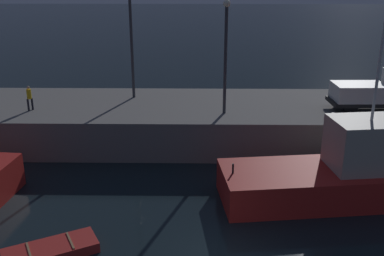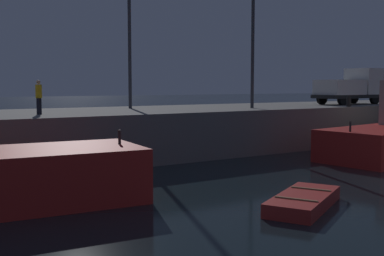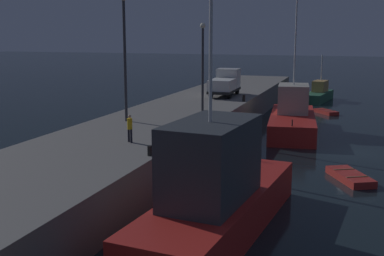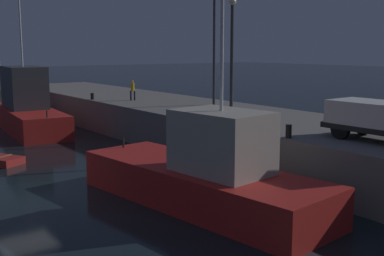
{
  "view_description": "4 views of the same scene",
  "coord_description": "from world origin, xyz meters",
  "px_view_note": "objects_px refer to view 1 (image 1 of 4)",
  "views": [
    {
      "loc": [
        -1.05,
        -14.96,
        10.92
      ],
      "look_at": [
        -1.46,
        11.13,
        1.81
      ],
      "focal_mm": 41.52,
      "sensor_mm": 36.0,
      "label": 1
    },
    {
      "loc": [
        -18.11,
        -10.24,
        3.86
      ],
      "look_at": [
        -3.38,
        12.65,
        1.45
      ],
      "focal_mm": 44.94,
      "sensor_mm": 36.0,
      "label": 2
    },
    {
      "loc": [
        -37.09,
        0.24,
        8.71
      ],
      "look_at": [
        -3.4,
        11.66,
        1.83
      ],
      "focal_mm": 46.12,
      "sensor_mm": 36.0,
      "label": 3
    },
    {
      "loc": [
        22.22,
        -6.53,
        6.6
      ],
      "look_at": [
        -0.7,
        10.18,
        1.96
      ],
      "focal_mm": 45.51,
      "sensor_mm": 36.0,
      "label": 4
    }
  ],
  "objects_px": {
    "lamp_post_east": "(226,48)",
    "utility_truck": "(378,91)",
    "fishing_boat_blue": "(347,173)",
    "lamp_post_west": "(131,25)",
    "dinghy_orange_near": "(51,251)",
    "bollard_central": "(333,118)",
    "dockworker": "(29,97)"
  },
  "relations": [
    {
      "from": "fishing_boat_blue",
      "to": "lamp_post_east",
      "type": "height_order",
      "value": "fishing_boat_blue"
    },
    {
      "from": "dinghy_orange_near",
      "to": "lamp_post_west",
      "type": "xyz_separation_m",
      "value": [
        1.36,
        15.45,
        7.37
      ]
    },
    {
      "from": "lamp_post_east",
      "to": "utility_truck",
      "type": "xyz_separation_m",
      "value": [
        9.93,
        0.77,
        -2.88
      ]
    },
    {
      "from": "fishing_boat_blue",
      "to": "dockworker",
      "type": "height_order",
      "value": "fishing_boat_blue"
    },
    {
      "from": "lamp_post_east",
      "to": "bollard_central",
      "type": "bearing_deg",
      "value": -17.1
    },
    {
      "from": "fishing_boat_blue",
      "to": "lamp_post_west",
      "type": "xyz_separation_m",
      "value": [
        -12.22,
        10.22,
        6.23
      ]
    },
    {
      "from": "lamp_post_west",
      "to": "dockworker",
      "type": "height_order",
      "value": "lamp_post_west"
    },
    {
      "from": "lamp_post_west",
      "to": "bollard_central",
      "type": "relative_size",
      "value": 13.99
    },
    {
      "from": "lamp_post_east",
      "to": "bollard_central",
      "type": "distance_m",
      "value": 7.68
    },
    {
      "from": "utility_truck",
      "to": "bollard_central",
      "type": "xyz_separation_m",
      "value": [
        -3.57,
        -2.73,
        -0.94
      ]
    },
    {
      "from": "lamp_post_east",
      "to": "utility_truck",
      "type": "height_order",
      "value": "lamp_post_east"
    },
    {
      "from": "fishing_boat_blue",
      "to": "dinghy_orange_near",
      "type": "xyz_separation_m",
      "value": [
        -13.58,
        -5.23,
        -1.13
      ]
    },
    {
      "from": "dinghy_orange_near",
      "to": "dockworker",
      "type": "bearing_deg",
      "value": 112.04
    },
    {
      "from": "dinghy_orange_near",
      "to": "bollard_central",
      "type": "relative_size",
      "value": 6.32
    },
    {
      "from": "lamp_post_east",
      "to": "dockworker",
      "type": "bearing_deg",
      "value": 178.15
    },
    {
      "from": "utility_truck",
      "to": "bollard_central",
      "type": "height_order",
      "value": "utility_truck"
    },
    {
      "from": "lamp_post_west",
      "to": "dockworker",
      "type": "bearing_deg",
      "value": -152.13
    },
    {
      "from": "utility_truck",
      "to": "bollard_central",
      "type": "bearing_deg",
      "value": -142.61
    },
    {
      "from": "fishing_boat_blue",
      "to": "bollard_central",
      "type": "height_order",
      "value": "fishing_boat_blue"
    },
    {
      "from": "fishing_boat_blue",
      "to": "lamp_post_east",
      "type": "relative_size",
      "value": 1.8
    },
    {
      "from": "lamp_post_east",
      "to": "utility_truck",
      "type": "bearing_deg",
      "value": 4.43
    },
    {
      "from": "fishing_boat_blue",
      "to": "lamp_post_east",
      "type": "bearing_deg",
      "value": 132.38
    },
    {
      "from": "fishing_boat_blue",
      "to": "lamp_post_west",
      "type": "distance_m",
      "value": 17.11
    },
    {
      "from": "lamp_post_west",
      "to": "dockworker",
      "type": "xyz_separation_m",
      "value": [
        -6.27,
        -3.31,
        -4.16
      ]
    },
    {
      "from": "bollard_central",
      "to": "lamp_post_east",
      "type": "bearing_deg",
      "value": 162.9
    },
    {
      "from": "fishing_boat_blue",
      "to": "utility_truck",
      "type": "xyz_separation_m",
      "value": [
        4.0,
        7.27,
        2.41
      ]
    },
    {
      "from": "dockworker",
      "to": "bollard_central",
      "type": "distance_m",
      "value": 19.08
    },
    {
      "from": "utility_truck",
      "to": "bollard_central",
      "type": "distance_m",
      "value": 4.59
    },
    {
      "from": "dinghy_orange_near",
      "to": "bollard_central",
      "type": "distance_m",
      "value": 17.28
    },
    {
      "from": "lamp_post_west",
      "to": "lamp_post_east",
      "type": "distance_m",
      "value": 7.37
    },
    {
      "from": "dinghy_orange_near",
      "to": "fishing_boat_blue",
      "type": "bearing_deg",
      "value": 21.06
    },
    {
      "from": "dinghy_orange_near",
      "to": "utility_truck",
      "type": "height_order",
      "value": "utility_truck"
    }
  ]
}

